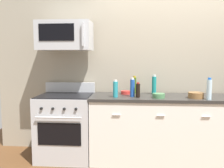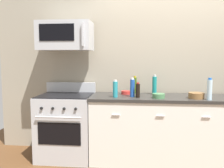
{
  "view_description": "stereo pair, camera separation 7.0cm",
  "coord_description": "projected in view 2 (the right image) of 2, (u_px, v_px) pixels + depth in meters",
  "views": [
    {
      "loc": [
        -0.66,
        -3.29,
        1.44
      ],
      "look_at": [
        -0.91,
        -0.05,
        1.09
      ],
      "focal_mm": 38.27,
      "sensor_mm": 36.0,
      "label": 1
    },
    {
      "loc": [
        -0.59,
        -3.28,
        1.44
      ],
      "look_at": [
        -0.91,
        -0.05,
        1.09
      ],
      "focal_mm": 38.27,
      "sensor_mm": 36.0,
      "label": 2
    }
  ],
  "objects": [
    {
      "name": "counter_unit",
      "position": [
        178.0,
        129.0,
        3.29
      ],
      "size": [
        2.42,
        0.66,
        0.92
      ],
      "color": "silver",
      "rests_on": "ground_plane"
    },
    {
      "name": "bottle_soy_sauce_dark",
      "position": [
        138.0,
        90.0,
        3.16
      ],
      "size": [
        0.06,
        0.06,
        0.2
      ],
      "color": "black",
      "rests_on": "countertop_slab"
    },
    {
      "name": "bowl_red_small",
      "position": [
        126.0,
        92.0,
        3.46
      ],
      "size": [
        0.13,
        0.13,
        0.05
      ],
      "color": "#B72D28",
      "rests_on": "countertop_slab"
    },
    {
      "name": "bottle_dish_soap",
      "position": [
        115.0,
        89.0,
        3.18
      ],
      "size": [
        0.07,
        0.07,
        0.23
      ],
      "color": "teal",
      "rests_on": "countertop_slab"
    },
    {
      "name": "ground_plane",
      "position": [
        177.0,
        161.0,
        3.34
      ],
      "size": [
        6.61,
        6.61,
        0.0
      ],
      "primitive_type": "plane",
      "color": "brown"
    },
    {
      "name": "bottle_olive_oil",
      "position": [
        135.0,
        85.0,
        3.53
      ],
      "size": [
        0.06,
        0.06,
        0.26
      ],
      "color": "#385114",
      "rests_on": "countertop_slab"
    },
    {
      "name": "back_wall",
      "position": [
        175.0,
        64.0,
        3.6
      ],
      "size": [
        5.51,
        0.1,
        2.7
      ],
      "primitive_type": "cube",
      "color": "#9E937F",
      "rests_on": "ground_plane"
    },
    {
      "name": "bowl_wooden_salad",
      "position": [
        196.0,
        95.0,
        3.1
      ],
      "size": [
        0.2,
        0.2,
        0.08
      ],
      "color": "brown",
      "rests_on": "countertop_slab"
    },
    {
      "name": "range_oven",
      "position": [
        66.0,
        126.0,
        3.45
      ],
      "size": [
        0.76,
        0.69,
        1.07
      ],
      "color": "#B7BABF",
      "rests_on": "ground_plane"
    },
    {
      "name": "bowl_green_glaze",
      "position": [
        159.0,
        96.0,
        3.12
      ],
      "size": [
        0.16,
        0.16,
        0.06
      ],
      "color": "#477A4C",
      "rests_on": "countertop_slab"
    },
    {
      "name": "bottle_sparkling_teal",
      "position": [
        154.0,
        85.0,
        3.43
      ],
      "size": [
        0.06,
        0.06,
        0.28
      ],
      "color": "#197F7A",
      "rests_on": "countertop_slab"
    },
    {
      "name": "microwave",
      "position": [
        65.0,
        36.0,
        3.36
      ],
      "size": [
        0.74,
        0.44,
        0.4
      ],
      "color": "#B7BABF"
    },
    {
      "name": "bottle_soda_blue",
      "position": [
        132.0,
        88.0,
        3.21
      ],
      "size": [
        0.06,
        0.06,
        0.26
      ],
      "color": "#1E4CA5",
      "rests_on": "countertop_slab"
    },
    {
      "name": "bottle_water_clear",
      "position": [
        209.0,
        89.0,
        2.97
      ],
      "size": [
        0.06,
        0.06,
        0.28
      ],
      "color": "silver",
      "rests_on": "countertop_slab"
    }
  ]
}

